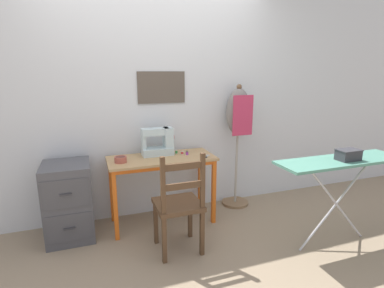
% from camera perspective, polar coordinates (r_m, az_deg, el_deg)
% --- Properties ---
extents(ground_plane, '(14.00, 14.00, 0.00)m').
position_cam_1_polar(ground_plane, '(3.17, -4.43, -16.38)').
color(ground_plane, gray).
extents(wall_back, '(10.00, 0.07, 2.55)m').
position_cam_1_polar(wall_back, '(3.29, -7.34, 8.13)').
color(wall_back, silver).
rests_on(wall_back, ground_plane).
extents(sewing_table, '(1.09, 0.48, 0.72)m').
position_cam_1_polar(sewing_table, '(3.12, -5.73, -4.38)').
color(sewing_table, tan).
rests_on(sewing_table, ground_plane).
extents(sewing_machine, '(0.34, 0.16, 0.31)m').
position_cam_1_polar(sewing_machine, '(3.16, -6.27, 0.33)').
color(sewing_machine, silver).
rests_on(sewing_machine, sewing_table).
extents(fabric_bowl, '(0.12, 0.12, 0.06)m').
position_cam_1_polar(fabric_bowl, '(2.99, -13.46, -2.86)').
color(fabric_bowl, '#B25647').
rests_on(fabric_bowl, sewing_table).
extents(scissors, '(0.10, 0.11, 0.01)m').
position_cam_1_polar(scissors, '(3.10, 2.73, -2.44)').
color(scissors, silver).
rests_on(scissors, sewing_table).
extents(thread_spool_near_machine, '(0.03, 0.03, 0.04)m').
position_cam_1_polar(thread_spool_near_machine, '(3.23, -3.00, -1.49)').
color(thread_spool_near_machine, green).
rests_on(thread_spool_near_machine, sewing_table).
extents(thread_spool_mid_table, '(0.03, 0.03, 0.03)m').
position_cam_1_polar(thread_spool_mid_table, '(3.20, -1.89, -1.67)').
color(thread_spool_mid_table, red).
rests_on(thread_spool_mid_table, sewing_table).
extents(thread_spool_far_edge, '(0.03, 0.03, 0.04)m').
position_cam_1_polar(thread_spool_far_edge, '(3.17, -0.94, -1.74)').
color(thread_spool_far_edge, purple).
rests_on(thread_spool_far_edge, sewing_table).
extents(wooden_chair, '(0.40, 0.38, 0.94)m').
position_cam_1_polar(wooden_chair, '(2.68, -2.51, -11.56)').
color(wooden_chair, '#513823').
rests_on(wooden_chair, ground_plane).
extents(filing_cabinet, '(0.43, 0.48, 0.75)m').
position_cam_1_polar(filing_cabinet, '(3.15, -22.41, -10.03)').
color(filing_cabinet, '#4C4C51').
rests_on(filing_cabinet, ground_plane).
extents(dress_form, '(0.32, 0.32, 1.45)m').
position_cam_1_polar(dress_form, '(3.50, 8.77, 4.38)').
color(dress_form, '#846647').
rests_on(dress_form, ground_plane).
extents(ironing_board, '(1.22, 0.34, 0.84)m').
position_cam_1_polar(ironing_board, '(2.97, 26.51, -3.47)').
color(ironing_board, '#518E7A').
rests_on(ironing_board, ground_plane).
extents(storage_box, '(0.20, 0.13, 0.10)m').
position_cam_1_polar(storage_box, '(2.95, 27.62, -1.83)').
color(storage_box, '#333338').
rests_on(storage_box, ironing_board).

